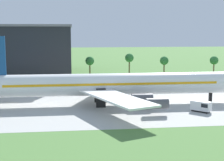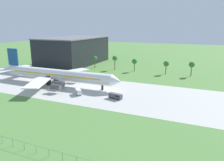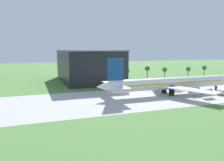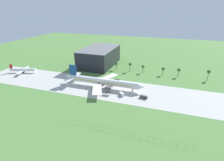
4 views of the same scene
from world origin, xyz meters
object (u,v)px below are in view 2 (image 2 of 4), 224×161
baggage_tug (116,96)px  fuel_truck (78,92)px  jet_airliner (55,74)px  terminal_building (74,50)px

baggage_tug → fuel_truck: fuel_truck is taller
fuel_truck → jet_airliner: bearing=152.9°
baggage_tug → terminal_building: (-67.41, 70.34, 9.57)m
jet_airliner → baggage_tug: 41.33m
baggage_tug → jet_airliner: bearing=166.5°
terminal_building → baggage_tug: bearing=-46.2°
jet_airliner → fuel_truck: bearing=-27.1°
baggage_tug → fuel_truck: 18.23m
terminal_building → jet_airliner: bearing=-65.7°
fuel_truck → terminal_building: size_ratio=0.08×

